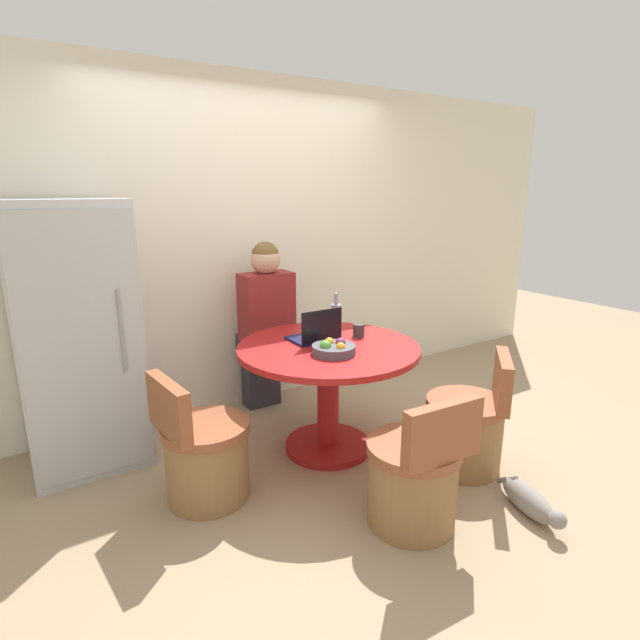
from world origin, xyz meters
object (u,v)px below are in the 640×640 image
Objects in this scene: person_seated at (265,318)px; chair_near_right_corner at (467,429)px; fruit_bowl at (334,348)px; bottle at (336,318)px; dining_table at (328,376)px; cat at (530,501)px; refrigerator at (77,337)px; chair_near_camera at (415,479)px; chair_left_side at (204,456)px; laptop at (315,334)px.

chair_near_right_corner is at bearing 113.95° from person_seated.
bottle is at bearing 53.42° from fruit_bowl.
dining_table is at bearing 93.54° from person_seated.
fruit_bowl is 1.40m from cat.
bottle reaches higher than fruit_bowl.
refrigerator is 3.28× the size of cat.
dining_table is 0.95m from chair_near_camera.
fruit_bowl is at bearing -79.50° from chair_near_right_corner.
dining_table is 1.56× the size of chair_left_side.
person_seated reaches higher than cat.
laptop is 0.60× the size of cat.
dining_table is at bearing -134.75° from bottle.
laptop is 1.13× the size of fruit_bowl.
chair_near_camera is 1.00× the size of chair_near_right_corner.
chair_near_right_corner is 1.00m from fruit_bowl.
chair_left_side is 1.34m from person_seated.
fruit_bowl reaches higher than dining_table.
person_seated reaches higher than bottle.
fruit_bowl is at bearing -34.20° from refrigerator.
refrigerator is 1.69m from bottle.
dining_table is at bearing -28.11° from refrigerator.
refrigerator is 6.19× the size of fruit_bowl.
dining_table is at bearing 97.81° from laptop.
bottle is (0.20, 0.20, 0.33)m from dining_table.
person_seated reaches higher than dining_table.
cat is (-0.08, -0.53, -0.19)m from chair_near_right_corner.
chair_left_side is at bearing -165.46° from bottle.
chair_left_side is 1.00× the size of chair_near_right_corner.
fruit_bowl is 0.53× the size of cat.
person_seated is (-0.66, 1.49, 0.50)m from chair_near_right_corner.
cat is at bearing 106.18° from person_seated.
chair_near_camera is at bearing -23.02° from chair_near_right_corner.
chair_near_camera is at bearing -89.50° from fruit_bowl.
laptop is 1.06× the size of bottle.
chair_near_right_corner is at bearing -47.72° from dining_table.
refrigerator is 1.61m from fruit_bowl.
chair_near_camera is 1.49× the size of cat.
fruit_bowl is at bearing -126.58° from bottle.
laptop is (0.89, 0.21, 0.53)m from chair_left_side.
chair_near_camera is at bearing -100.57° from cat.
dining_table is at bearing -90.00° from chair_near_camera.
fruit_bowl is at bearing 80.40° from laptop.
bottle is at bearing -151.04° from cat.
chair_near_camera is 1.00× the size of chair_left_side.
chair_left_side is at bearing -174.72° from dining_table.
bottle is at bearing -18.72° from refrigerator.
chair_left_side is 0.99m from fruit_bowl.
fruit_bowl reaches higher than chair_near_right_corner.
cat is (0.60, -0.29, -0.19)m from chair_near_camera.
dining_table is 0.95m from chair_left_side.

